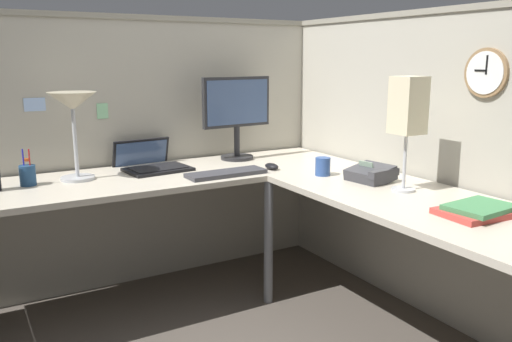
{
  "coord_description": "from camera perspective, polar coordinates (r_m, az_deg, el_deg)",
  "views": [
    {
      "loc": [
        -1.27,
        -2.18,
        1.34
      ],
      "look_at": [
        0.03,
        0.08,
        0.78
      ],
      "focal_mm": 36.95,
      "sensor_mm": 36.0,
      "label": 1
    }
  ],
  "objects": [
    {
      "name": "desk_lamp_paper",
      "position": [
        2.5,
        16.13,
        6.48
      ],
      "size": [
        0.13,
        0.13,
        0.53
      ],
      "color": "#B7BABF",
      "rests_on": "desk"
    },
    {
      "name": "pinned_note_middle",
      "position": [
        3.03,
        -22.84,
        6.65
      ],
      "size": [
        0.11,
        0.0,
        0.07
      ],
      "primitive_type": "cube",
      "color": "#99B7E5"
    },
    {
      "name": "coffee_mug",
      "position": [
        2.8,
        7.24,
        0.49
      ],
      "size": [
        0.08,
        0.08,
        0.1
      ],
      "primitive_type": "cylinder",
      "color": "#2D4C8C",
      "rests_on": "desk"
    },
    {
      "name": "computer_mouse",
      "position": [
        2.94,
        1.71,
        0.51
      ],
      "size": [
        0.06,
        0.1,
        0.03
      ],
      "primitive_type": "ellipsoid",
      "color": "black",
      "rests_on": "desk"
    },
    {
      "name": "monitor",
      "position": [
        3.2,
        -2.09,
        6.46
      ],
      "size": [
        0.46,
        0.2,
        0.5
      ],
      "color": "#232326",
      "rests_on": "desk"
    },
    {
      "name": "laptop",
      "position": [
        3.03,
        -11.36,
        0.78
      ],
      "size": [
        0.38,
        0.41,
        0.22
      ],
      "color": "black",
      "rests_on": "desk"
    },
    {
      "name": "book_stack",
      "position": [
        2.26,
        22.84,
        -3.95
      ],
      "size": [
        0.3,
        0.23,
        0.04
      ],
      "color": "#BF3F38",
      "rests_on": "desk"
    },
    {
      "name": "pen_cup",
      "position": [
        2.79,
        -23.49,
        -0.39
      ],
      "size": [
        0.08,
        0.08,
        0.18
      ],
      "color": "navy",
      "rests_on": "desk"
    },
    {
      "name": "desk",
      "position": [
        2.51,
        -2.13,
        -4.27
      ],
      "size": [
        2.35,
        2.15,
        0.73
      ],
      "color": "beige",
      "rests_on": "ground"
    },
    {
      "name": "cubicle_wall_back",
      "position": [
        3.22,
        -13.3,
        2.06
      ],
      "size": [
        2.57,
        0.12,
        1.58
      ],
      "color": "#A8A393",
      "rests_on": "ground"
    },
    {
      "name": "ground_plane",
      "position": [
        2.85,
        0.2,
        -15.86
      ],
      "size": [
        6.8,
        6.8,
        0.0
      ],
      "primitive_type": "plane",
      "color": "#4C443D"
    },
    {
      "name": "pinned_note_leftmost",
      "position": [
        3.1,
        -16.29,
        6.26
      ],
      "size": [
        0.06,
        0.0,
        0.09
      ],
      "primitive_type": "cube",
      "color": "#8CCC99"
    },
    {
      "name": "office_phone",
      "position": [
        2.71,
        12.4,
        -0.34
      ],
      "size": [
        0.21,
        0.23,
        0.11
      ],
      "color": "#38383D",
      "rests_on": "desk"
    },
    {
      "name": "desk_lamp_dome",
      "position": [
        2.79,
        -19.22,
        6.41
      ],
      "size": [
        0.24,
        0.24,
        0.44
      ],
      "color": "#B7BABF",
      "rests_on": "desk"
    },
    {
      "name": "cubicle_wall_right",
      "position": [
        2.92,
        17.87,
        0.76
      ],
      "size": [
        0.12,
        2.37,
        1.58
      ],
      "color": "#A8A393",
      "rests_on": "ground"
    },
    {
      "name": "wall_clock",
      "position": [
        2.6,
        23.71,
        9.71
      ],
      "size": [
        0.04,
        0.22,
        0.22
      ],
      "color": "olive"
    },
    {
      "name": "keyboard",
      "position": [
        2.79,
        -3.24,
        -0.26
      ],
      "size": [
        0.43,
        0.15,
        0.02
      ],
      "primitive_type": "cube",
      "rotation": [
        0.0,
        0.0,
        0.02
      ],
      "color": "#38383D",
      "rests_on": "desk"
    }
  ]
}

